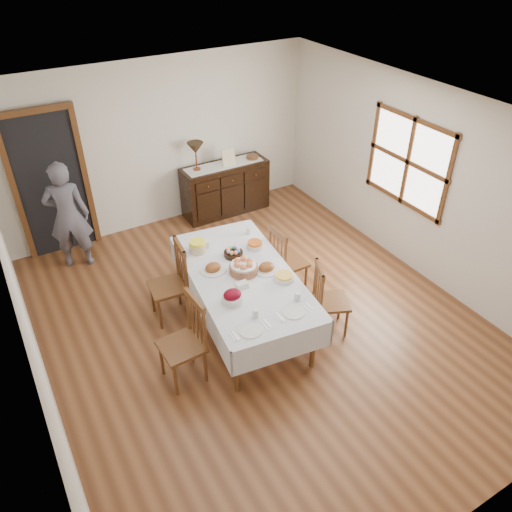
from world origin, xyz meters
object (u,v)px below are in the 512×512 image
dining_table (242,281)px  sideboard (225,188)px  chair_right_near (328,298)px  person (67,212)px  table_lamp (195,149)px  chair_right_far (286,260)px  chair_left_far (172,282)px  chair_left_near (186,340)px

dining_table → sideboard: size_ratio=1.65×
chair_right_near → person: (-2.27, 2.95, 0.38)m
person → table_lamp: (2.11, 0.32, 0.37)m
chair_right_far → chair_left_far: bearing=78.7°
chair_right_far → sideboard: (0.32, 2.34, -0.07)m
chair_left_near → person: bearing=-172.1°
dining_table → chair_left_far: chair_left_far is taller
chair_right_far → table_lamp: 2.49m
sideboard → table_lamp: bearing=175.4°
chair_left_near → chair_left_far: bearing=163.0°
dining_table → sideboard: bearing=73.9°
chair_left_far → sideboard: 2.73m
chair_right_far → table_lamp: (-0.16, 2.37, 0.72)m
dining_table → chair_right_far: size_ratio=2.40×
chair_right_far → table_lamp: size_ratio=2.16×
chair_left_near → chair_left_far: chair_left_near is taller
sideboard → chair_right_far: bearing=-97.7°
chair_left_near → chair_left_far: 1.05m
dining_table → table_lamp: 2.81m
chair_left_near → table_lamp: (1.59, 3.11, 0.69)m
sideboard → table_lamp: table_lamp is taller
table_lamp → chair_left_far: bearing=-122.4°
chair_left_near → chair_right_near: bearing=82.4°
chair_right_far → dining_table: bearing=110.0°
table_lamp → dining_table: bearing=-103.9°
dining_table → chair_left_near: chair_left_near is taller
chair_left_near → chair_right_near: chair_left_near is taller
chair_left_far → sideboard: bearing=144.5°
person → table_lamp: 2.16m
sideboard → person: bearing=-173.8°
dining_table → chair_right_far: 0.89m
chair_right_near → table_lamp: bearing=26.8°
dining_table → sideboard: (1.14, 2.64, -0.25)m
chair_left_near → chair_left_far: size_ratio=1.01×
dining_table → person: size_ratio=1.39×
chair_right_far → table_lamp: bearing=3.3°
dining_table → chair_right_near: 1.04m
dining_table → chair_left_far: size_ratio=2.27×
person → table_lamp: bearing=-154.2°
chair_right_far → person: 3.08m
chair_right_near → chair_right_far: size_ratio=0.96×
dining_table → sideboard: sideboard is taller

